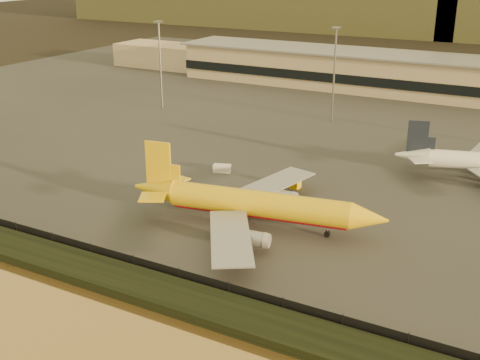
# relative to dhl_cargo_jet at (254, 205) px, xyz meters

# --- Properties ---
(ground) EXTENTS (900.00, 900.00, 0.00)m
(ground) POSITION_rel_dhl_cargo_jet_xyz_m (-2.65, -8.74, -4.17)
(ground) COLOR black
(ground) RESTS_ON ground
(embankment) EXTENTS (320.00, 7.00, 1.40)m
(embankment) POSITION_rel_dhl_cargo_jet_xyz_m (-2.65, -25.74, -3.47)
(embankment) COLOR black
(embankment) RESTS_ON ground
(tarmac) EXTENTS (320.00, 220.00, 0.20)m
(tarmac) POSITION_rel_dhl_cargo_jet_xyz_m (-2.65, 86.26, -4.07)
(tarmac) COLOR #2D2D2D
(tarmac) RESTS_ON ground
(perimeter_fence) EXTENTS (300.00, 0.05, 2.20)m
(perimeter_fence) POSITION_rel_dhl_cargo_jet_xyz_m (-2.65, -21.74, -2.87)
(perimeter_fence) COLOR black
(perimeter_fence) RESTS_ON tarmac
(terminal_building) EXTENTS (202.00, 25.00, 12.60)m
(terminal_building) POSITION_rel_dhl_cargo_jet_xyz_m (-17.18, 116.81, 2.08)
(terminal_building) COLOR tan
(terminal_building) RESTS_ON tarmac
(apron_light_masts) EXTENTS (152.20, 12.20, 25.40)m
(apron_light_masts) POSITION_rel_dhl_cargo_jet_xyz_m (12.35, 66.26, 11.54)
(apron_light_masts) COLOR slate
(apron_light_masts) RESTS_ON tarmac
(dhl_cargo_jet) EXTENTS (44.39, 42.95, 13.29)m
(dhl_cargo_jet) POSITION_rel_dhl_cargo_jet_xyz_m (0.00, 0.00, 0.00)
(dhl_cargo_jet) COLOR #E2B40B
(dhl_cargo_jet) RESTS_ON tarmac
(gse_vehicle_yellow) EXTENTS (4.16, 2.20, 1.80)m
(gse_vehicle_yellow) POSITION_rel_dhl_cargo_jet_xyz_m (-2.15, 19.88, -3.07)
(gse_vehicle_yellow) COLOR #E2B40B
(gse_vehicle_yellow) RESTS_ON tarmac
(gse_vehicle_white) EXTENTS (3.98, 2.73, 1.64)m
(gse_vehicle_white) POSITION_rel_dhl_cargo_jet_xyz_m (-18.40, 20.81, -3.15)
(gse_vehicle_white) COLOR silver
(gse_vehicle_white) RESTS_ON tarmac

